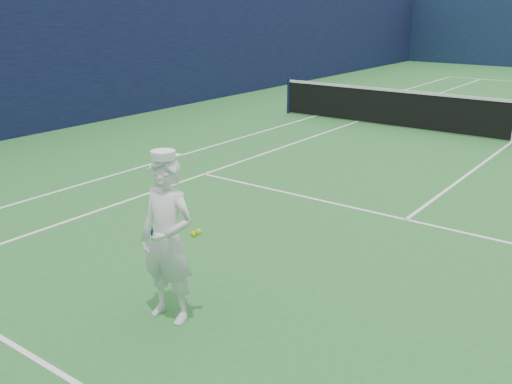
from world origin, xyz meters
TOP-DOWN VIEW (x-y plane):
  - ground at (0.00, 0.00)m, footprint 80.00×80.00m
  - court_markings at (0.00, 0.00)m, footprint 11.03×23.83m
  - tennis_player at (-0.87, -10.58)m, footprint 0.79×0.48m

SIDE VIEW (x-z plane):
  - ground at x=0.00m, z-range 0.00..0.00m
  - court_markings at x=0.00m, z-range 0.00..0.01m
  - tennis_player at x=-0.87m, z-range -0.02..1.79m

